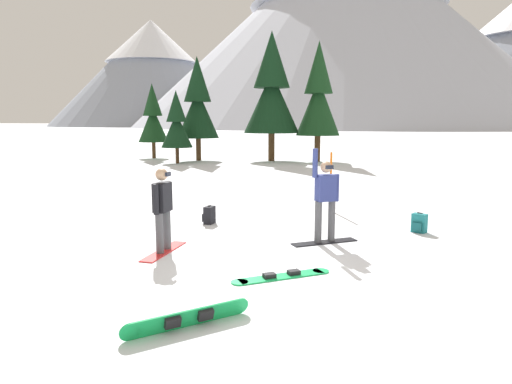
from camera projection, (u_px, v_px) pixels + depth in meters
name	position (u px, v px, depth m)	size (l,w,h in m)	color
ground_plane	(272.00, 269.00, 8.11)	(800.00, 800.00, 0.00)	white
snowboarder_foreground	(163.00, 208.00, 9.03)	(0.41, 1.51, 1.67)	red
snowboarder_midground	(325.00, 199.00, 9.71)	(1.40, 1.01, 2.02)	black
loose_snowboard_near_left	(282.00, 276.00, 7.68)	(1.64, 1.19, 0.09)	#19B259
loose_snowboard_far_spare	(188.00, 318.00, 5.78)	(1.37, 1.22, 0.25)	#19B259
backpack_teal	(419.00, 223.00, 10.74)	(0.38, 0.36, 0.47)	#1E7A7F
backpack_black	(209.00, 215.00, 11.67)	(0.30, 0.35, 0.47)	black
trail_marker_pole	(331.00, 182.00, 13.26)	(0.06, 0.06, 1.69)	orange
pine_tree_short	(272.00, 91.00, 29.41)	(3.57, 3.57, 8.19)	#472D19
pine_tree_broad	(177.00, 124.00, 27.95)	(1.90, 1.90, 4.41)	#472D19
pine_tree_slender	(198.00, 104.00, 29.84)	(2.71, 2.71, 6.68)	#472D19
pine_tree_twin	(318.00, 97.00, 29.05)	(2.77, 2.77, 7.51)	#472D19
pine_tree_leaning	(153.00, 118.00, 31.79)	(2.05, 2.05, 5.12)	#472D19
peak_west_ridge	(152.00, 71.00, 225.43)	(98.18, 98.18, 50.80)	#8C93A3
peak_central_summit	(346.00, 24.00, 194.33)	(179.88, 179.88, 82.38)	#B2B7C6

